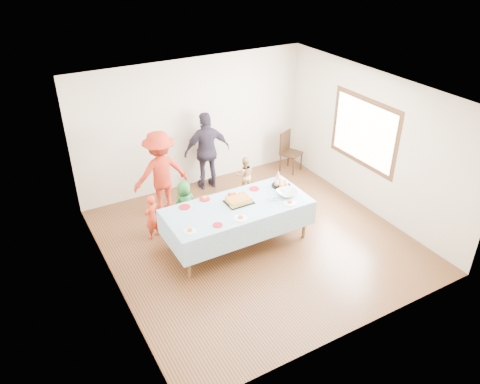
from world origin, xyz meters
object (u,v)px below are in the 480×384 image
object	(u,v)px
party_table	(238,208)
adult_left	(161,173)
birthday_cake	(239,200)
dining_chair	(289,149)

from	to	relation	value
party_table	adult_left	xyz separation A→B (m)	(-0.73, 1.69, 0.10)
birthday_cake	party_table	bearing A→B (deg)	-129.47
party_table	dining_chair	bearing A→B (deg)	38.89
dining_chair	adult_left	distance (m)	3.14
adult_left	birthday_cake	bearing A→B (deg)	117.32
party_table	dining_chair	xyz separation A→B (m)	(2.39, 1.93, -0.21)
dining_chair	adult_left	size ratio (longest dim) A/B	0.55
party_table	adult_left	bearing A→B (deg)	113.36
birthday_cake	adult_left	distance (m)	1.79
birthday_cake	dining_chair	world-z (taller)	dining_chair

